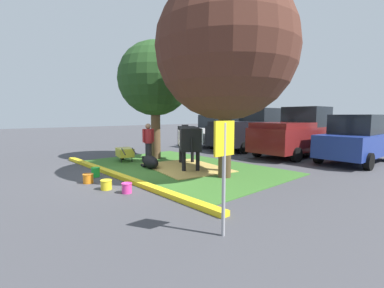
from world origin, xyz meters
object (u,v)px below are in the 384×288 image
person_handler (224,147)px  hatchback_white (219,131)px  bucket_green (96,172)px  pickup_truck_black (251,130)px  shade_tree_left (155,79)px  bucket_orange (88,178)px  wheelbarrow (125,153)px  person_visitor_near (148,142)px  cow_holstein (188,138)px  shade_tree_right (226,49)px  pickup_truck_maroon (297,133)px  calf_lying (150,162)px  bucket_yellow (106,184)px  sedan_blue (357,139)px  parking_sign (224,156)px  bucket_pink (127,188)px

person_handler → hatchback_white: (-5.57, 5.85, 0.10)m
bucket_green → pickup_truck_black: pickup_truck_black is taller
shade_tree_left → bucket_orange: bearing=-59.6°
wheelbarrow → pickup_truck_black: pickup_truck_black is taller
person_visitor_near → cow_holstein: bearing=23.5°
person_visitor_near → shade_tree_right: bearing=6.0°
cow_holstein → pickup_truck_black: pickup_truck_black is taller
pickup_truck_maroon → calf_lying: bearing=-106.5°
person_handler → shade_tree_right: bearing=-46.3°
cow_holstein → calf_lying: (-0.74, -1.26, -0.89)m
shade_tree_right → bucket_yellow: size_ratio=19.63×
bucket_yellow → calf_lying: bearing=124.1°
shade_tree_right → bucket_yellow: shade_tree_right is taller
bucket_orange → bucket_yellow: bucket_orange is taller
shade_tree_right → pickup_truck_black: size_ratio=1.13×
person_visitor_near → pickup_truck_black: 7.12m
bucket_green → bucket_orange: size_ratio=0.98×
bucket_orange → cow_holstein: bearing=88.9°
bucket_orange → sedan_blue: (4.11, 9.76, 0.84)m
bucket_green → pickup_truck_maroon: 9.62m
person_handler → pickup_truck_black: 6.84m
calf_lying → wheelbarrow: 2.02m
shade_tree_left → hatchback_white: 6.77m
shade_tree_right → wheelbarrow: 6.15m
cow_holstein → bucket_green: bearing=-102.0°
parking_sign → pickup_truck_maroon: (-3.47, 9.46, -0.23)m
bucket_orange → wheelbarrow: bearing=135.9°
sedan_blue → person_handler: bearing=-114.3°
person_visitor_near → bucket_green: 2.90m
wheelbarrow → pickup_truck_black: size_ratio=0.30×
bucket_yellow → parking_sign: bearing=3.7°
bucket_pink → cow_holstein: bearing=114.7°
pickup_truck_maroon → bucket_green: bearing=-102.8°
cow_holstein → hatchback_white: (-4.05, 6.17, -0.14)m
bucket_green → pickup_truck_black: 9.84m
bucket_orange → bucket_pink: (1.68, 0.35, -0.01)m
cow_holstein → hatchback_white: size_ratio=0.62×
bucket_orange → pickup_truck_maroon: (1.47, 9.82, 0.97)m
wheelbarrow → bucket_green: size_ratio=5.23×
bucket_yellow → pickup_truck_black: (-2.58, 10.13, 0.98)m
shade_tree_left → person_visitor_near: bearing=-49.8°
shade_tree_right → wheelbarrow: shade_tree_right is taller
hatchback_white → bucket_green: bearing=-70.7°
person_handler → person_visitor_near: (-3.20, -1.05, 0.01)m
shade_tree_right → calf_lying: 4.83m
bucket_yellow → bucket_pink: bearing=20.4°
parking_sign → bucket_green: (-5.58, 0.12, -1.18)m
cow_holstein → person_handler: bearing=12.0°
person_handler → bucket_orange: person_handler is taller
shade_tree_left → wheelbarrow: (-0.34, -1.40, -3.20)m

